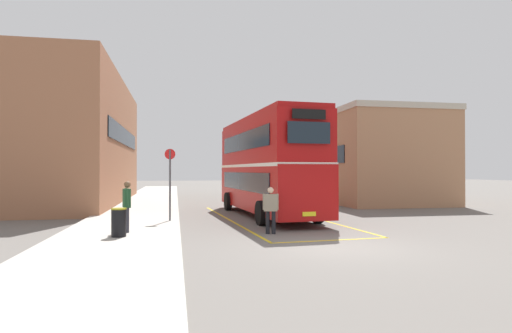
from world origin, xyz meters
The scene contains 11 objects.
ground_plane centered at (0.00, 14.40, 0.00)m, with size 135.60×135.60×0.00m, color #66605B.
sidewalk_left centered at (-6.50, 16.80, 0.07)m, with size 4.00×57.60×0.14m, color #B2ADA3.
brick_building_left centered at (-11.20, 18.46, 4.11)m, with size 6.27×19.18×8.21m.
depot_building_right centered at (8.95, 18.52, 3.12)m, with size 7.03×15.09×6.24m.
double_decker_bus centered at (-0.31, 8.58, 2.51)m, with size 3.35×10.99×4.75m.
single_deck_bus centered at (3.07, 26.32, 1.64)m, with size 3.40×8.87×3.02m.
pedestrian_boarding centered at (-1.39, 2.82, 0.94)m, with size 0.54×0.33×1.64m.
pedestrian_waiting_near centered at (-6.28, 3.18, 1.14)m, with size 0.32×0.56×1.72m.
litter_bin centered at (-6.41, 2.22, 0.59)m, with size 0.48×0.48×0.89m.
bus_stop_sign centered at (-4.89, 6.31, 1.91)m, with size 0.44×0.10×2.98m.
bay_marking_yellow centered at (-0.24, 6.62, 0.00)m, with size 5.11×13.14×0.01m.
Camera 1 is at (-4.67, -11.74, 2.22)m, focal length 29.95 mm.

